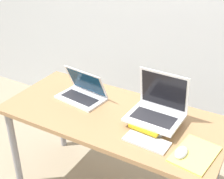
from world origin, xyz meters
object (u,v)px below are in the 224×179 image
at_px(laptop_left, 83,93).
at_px(wireless_keyboard, 147,141).
at_px(laptop_on_books, 157,108).
at_px(book_stack, 154,121).
at_px(mouse, 181,152).
at_px(notepad, 195,154).

height_order(laptop_left, wireless_keyboard, laptop_left).
bearing_deg(laptop_on_books, laptop_left, 177.72).
distance_m(laptop_left, book_stack, 0.57).
relative_size(mouse, notepad, 0.36).
xyz_separation_m(book_stack, notepad, (0.31, -0.16, -0.02)).
bearing_deg(notepad, laptop_on_books, 148.26).
height_order(mouse, notepad, mouse).
relative_size(book_stack, wireless_keyboard, 1.08).
bearing_deg(mouse, wireless_keyboard, 177.24).
bearing_deg(book_stack, laptop_left, 174.72).
relative_size(laptop_on_books, wireless_keyboard, 1.24).
xyz_separation_m(book_stack, laptop_on_books, (0.01, 0.03, 0.08)).
height_order(laptop_on_books, wireless_keyboard, laptop_on_books).
height_order(laptop_left, book_stack, laptop_left).
xyz_separation_m(mouse, notepad, (0.06, 0.04, -0.01)).
relative_size(book_stack, notepad, 0.94).
distance_m(book_stack, notepad, 0.35).
bearing_deg(mouse, laptop_on_books, 136.33).
bearing_deg(laptop_left, mouse, -17.05).
relative_size(laptop_on_books, notepad, 1.08).
distance_m(laptop_left, notepad, 0.90).
xyz_separation_m(laptop_on_books, wireless_keyboard, (0.03, -0.21, -0.09)).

